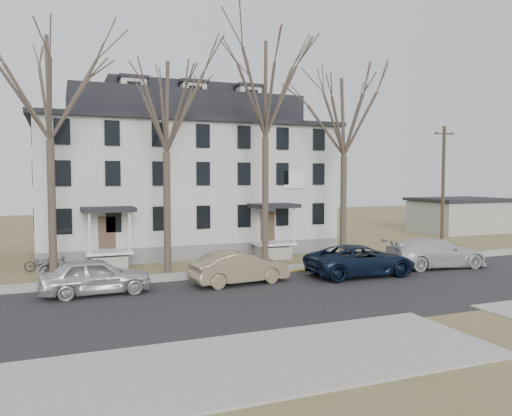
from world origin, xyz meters
name	(u,v)px	position (x,y,z in m)	size (l,w,h in m)	color
ground	(333,304)	(0.00, 0.00, 0.00)	(120.00, 120.00, 0.00)	olive
main_road	(311,294)	(0.00, 2.00, 0.00)	(120.00, 10.00, 0.04)	#27272A
far_sidewalk	(261,271)	(0.00, 8.00, 0.00)	(120.00, 2.00, 0.08)	#A09F97
near_sidewalk_left	(171,376)	(-8.00, -5.00, 0.00)	(20.00, 5.00, 0.08)	#A09F97
yellow_curb	(345,268)	(5.00, 7.10, 0.00)	(14.00, 0.25, 0.06)	gold
boarding_house	(185,177)	(-2.00, 17.95, 5.38)	(20.80, 12.36, 12.05)	slate
distant_building	(459,215)	(26.00, 20.00, 1.68)	(8.50, 6.50, 3.35)	#A09F97
tree_far_left	(49,79)	(-11.00, 9.80, 10.34)	(8.40, 8.40, 13.72)	#473B31
tree_mid_left	(166,101)	(-5.00, 9.80, 9.60)	(7.80, 7.80, 12.74)	#473B31
tree_center	(265,82)	(1.00, 9.80, 11.08)	(9.00, 9.00, 14.70)	#473B31
tree_mid_right	(344,111)	(6.50, 9.80, 9.60)	(7.80, 7.80, 12.74)	#473B31
utility_pole_far	(443,183)	(18.50, 14.00, 4.90)	(2.00, 0.28, 9.50)	#3D3023
car_silver	(96,277)	(-9.19, 5.44, 0.84)	(1.97, 4.90, 1.67)	silver
car_tan	(239,268)	(-2.34, 5.18, 0.81)	(1.72, 4.94, 1.63)	#857458
car_navy	(361,261)	(4.45, 4.68, 0.84)	(2.78, 6.02, 1.67)	black
car_white	(435,253)	(9.95, 5.13, 0.88)	(2.45, 6.04, 1.75)	silver
bicycle_left	(41,264)	(-11.65, 12.47, 0.47)	(0.62, 1.78, 0.94)	black
bicycle_right	(56,267)	(-10.87, 10.50, 0.55)	(0.51, 1.82, 1.10)	black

